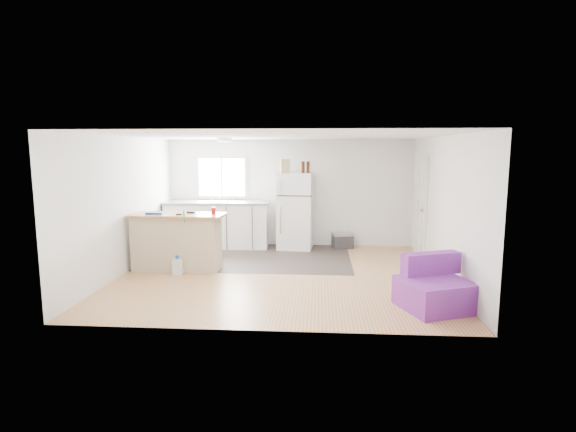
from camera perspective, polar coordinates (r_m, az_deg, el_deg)
The scene contains 19 objects.
room at distance 7.71m, azimuth -1.00°, elevation 1.20°, with size 5.51×5.01×2.41m.
vinyl_zone at distance 9.24m, azimuth -4.81°, elevation -5.19°, with size 4.05×2.50×0.00m, color #312925.
window at distance 10.37m, azimuth -8.40°, elevation 4.89°, with size 1.18×0.06×0.98m.
interior_door at distance 9.47m, azimuth 16.50°, elevation 1.08°, with size 0.11×0.92×2.10m.
ceiling_fixture at distance 9.02m, azimuth -8.07°, elevation 9.55°, with size 0.30×0.30×0.07m, color white.
kitchen_cabinets at distance 10.16m, azimuth -8.96°, elevation -1.01°, with size 2.34×0.82×1.33m.
peninsula at distance 8.36m, azimuth -13.91°, elevation -3.19°, with size 1.70×0.70×1.03m.
refrigerator at distance 9.86m, azimuth 0.92°, elevation 0.64°, with size 0.79×0.75×1.67m.
cooler at distance 10.06m, azimuth 6.93°, elevation -3.07°, with size 0.52×0.41×0.35m.
purple_seat at distance 6.58m, azimuth 18.11°, elevation -8.84°, with size 1.11×1.10×0.72m.
cleaner_jug at distance 8.09m, azimuth -13.85°, elevation -6.27°, with size 0.16×0.12×0.35m.
mop at distance 8.13m, azimuth -13.22°, elevation -5.58°, with size 0.20×0.32×1.15m.
red_cup at distance 8.14m, azimuth -9.43°, elevation 0.70°, with size 0.08×0.08×0.12m, color red.
blue_tray at distance 8.36m, azimuth -16.50°, elevation 0.37°, with size 0.30×0.22×0.04m, color #1239AD.
tool_a at distance 8.30m, azimuth -12.24°, elevation 0.46°, with size 0.14×0.05×0.03m, color black.
tool_b at distance 8.10m, azimuth -13.68°, elevation 0.20°, with size 0.10×0.04×0.03m, color black.
cardboard_box at distance 9.71m, azimuth -0.40°, elevation 6.37°, with size 0.20×0.10×0.30m, color tan.
bottle_left at distance 9.68m, azimuth 1.92°, elevation 6.21°, with size 0.07×0.07×0.25m, color #371A0A.
bottle_right at distance 9.75m, azimuth 2.57°, elevation 6.22°, with size 0.07×0.07×0.25m, color #371A0A.
Camera 1 is at (0.66, -7.62, 2.16)m, focal length 28.00 mm.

